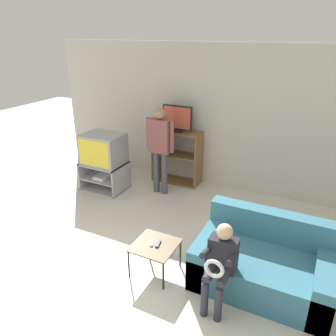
{
  "coord_description": "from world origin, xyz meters",
  "views": [
    {
      "loc": [
        2.01,
        -2.01,
        2.78
      ],
      "look_at": [
        0.02,
        1.96,
        0.9
      ],
      "focal_mm": 35.0,
      "sensor_mm": 36.0,
      "label": 1
    }
  ],
  "objects_px": {
    "television_main": "(103,149)",
    "media_shelf": "(177,156)",
    "remote_control_white": "(151,242)",
    "snack_table": "(155,247)",
    "tv_stand": "(105,176)",
    "couch": "(263,263)",
    "person_standing_adult": "(160,143)",
    "person_seated_child": "(220,261)",
    "television_flat": "(177,119)",
    "remote_control_black": "(158,244)"
  },
  "relations": [
    {
      "from": "snack_table",
      "to": "remote_control_black",
      "type": "xyz_separation_m",
      "value": [
        0.03,
        0.02,
        0.05
      ]
    },
    {
      "from": "media_shelf",
      "to": "television_flat",
      "type": "xyz_separation_m",
      "value": [
        0.01,
        -0.01,
        0.74
      ]
    },
    {
      "from": "tv_stand",
      "to": "remote_control_white",
      "type": "distance_m",
      "value": 2.5
    },
    {
      "from": "television_main",
      "to": "person_seated_child",
      "type": "bearing_deg",
      "value": -32.32
    },
    {
      "from": "couch",
      "to": "person_standing_adult",
      "type": "distance_m",
      "value": 2.75
    },
    {
      "from": "television_main",
      "to": "media_shelf",
      "type": "distance_m",
      "value": 1.4
    },
    {
      "from": "snack_table",
      "to": "person_seated_child",
      "type": "bearing_deg",
      "value": -9.91
    },
    {
      "from": "remote_control_black",
      "to": "tv_stand",
      "type": "bearing_deg",
      "value": 129.56
    },
    {
      "from": "remote_control_black",
      "to": "remote_control_white",
      "type": "bearing_deg",
      "value": 176.82
    },
    {
      "from": "media_shelf",
      "to": "television_flat",
      "type": "relative_size",
      "value": 1.78
    },
    {
      "from": "television_main",
      "to": "snack_table",
      "type": "height_order",
      "value": "television_main"
    },
    {
      "from": "remote_control_black",
      "to": "person_standing_adult",
      "type": "distance_m",
      "value": 2.23
    },
    {
      "from": "tv_stand",
      "to": "person_standing_adult",
      "type": "distance_m",
      "value": 1.28
    },
    {
      "from": "media_shelf",
      "to": "snack_table",
      "type": "relative_size",
      "value": 2.0
    },
    {
      "from": "television_main",
      "to": "person_standing_adult",
      "type": "height_order",
      "value": "person_standing_adult"
    },
    {
      "from": "person_seated_child",
      "to": "remote_control_black",
      "type": "bearing_deg",
      "value": 168.25
    },
    {
      "from": "television_main",
      "to": "couch",
      "type": "distance_m",
      "value": 3.44
    },
    {
      "from": "tv_stand",
      "to": "snack_table",
      "type": "bearing_deg",
      "value": -39.39
    },
    {
      "from": "television_main",
      "to": "couch",
      "type": "xyz_separation_m",
      "value": [
        3.17,
        -1.23,
        -0.52
      ]
    },
    {
      "from": "couch",
      "to": "person_seated_child",
      "type": "distance_m",
      "value": 0.72
    },
    {
      "from": "remote_control_white",
      "to": "television_main",
      "type": "bearing_deg",
      "value": 111.35
    },
    {
      "from": "remote_control_black",
      "to": "remote_control_white",
      "type": "xyz_separation_m",
      "value": [
        -0.09,
        -0.01,
        0.0
      ]
    },
    {
      "from": "television_main",
      "to": "tv_stand",
      "type": "bearing_deg",
      "value": -117.49
    },
    {
      "from": "snack_table",
      "to": "person_seated_child",
      "type": "xyz_separation_m",
      "value": [
        0.86,
        -0.15,
        0.21
      ]
    },
    {
      "from": "tv_stand",
      "to": "television_main",
      "type": "bearing_deg",
      "value": 62.51
    },
    {
      "from": "tv_stand",
      "to": "remote_control_white",
      "type": "bearing_deg",
      "value": -40.01
    },
    {
      "from": "media_shelf",
      "to": "snack_table",
      "type": "xyz_separation_m",
      "value": [
        0.88,
        -2.49,
        -0.17
      ]
    },
    {
      "from": "television_flat",
      "to": "remote_control_black",
      "type": "height_order",
      "value": "television_flat"
    },
    {
      "from": "television_flat",
      "to": "snack_table",
      "type": "height_order",
      "value": "television_flat"
    },
    {
      "from": "media_shelf",
      "to": "remote_control_black",
      "type": "xyz_separation_m",
      "value": [
        0.92,
        -2.47,
        -0.12
      ]
    },
    {
      "from": "snack_table",
      "to": "remote_control_white",
      "type": "distance_m",
      "value": 0.07
    },
    {
      "from": "media_shelf",
      "to": "couch",
      "type": "relative_size",
      "value": 0.68
    },
    {
      "from": "tv_stand",
      "to": "remote_control_white",
      "type": "height_order",
      "value": "tv_stand"
    },
    {
      "from": "television_main",
      "to": "person_standing_adult",
      "type": "bearing_deg",
      "value": 17.15
    },
    {
      "from": "television_main",
      "to": "remote_control_black",
      "type": "relative_size",
      "value": 5.0
    },
    {
      "from": "tv_stand",
      "to": "media_shelf",
      "type": "distance_m",
      "value": 1.42
    },
    {
      "from": "snack_table",
      "to": "person_standing_adult",
      "type": "xyz_separation_m",
      "value": [
        -0.95,
        1.94,
        0.6
      ]
    },
    {
      "from": "television_flat",
      "to": "person_standing_adult",
      "type": "relative_size",
      "value": 0.37
    },
    {
      "from": "couch",
      "to": "media_shelf",
      "type": "bearing_deg",
      "value": 135.15
    },
    {
      "from": "snack_table",
      "to": "person_seated_child",
      "type": "height_order",
      "value": "person_seated_child"
    },
    {
      "from": "tv_stand",
      "to": "media_shelf",
      "type": "height_order",
      "value": "media_shelf"
    },
    {
      "from": "tv_stand",
      "to": "remote_control_black",
      "type": "bearing_deg",
      "value": -38.53
    },
    {
      "from": "television_flat",
      "to": "person_seated_child",
      "type": "bearing_deg",
      "value": -56.57
    },
    {
      "from": "person_standing_adult",
      "to": "remote_control_black",
      "type": "bearing_deg",
      "value": -62.82
    },
    {
      "from": "media_shelf",
      "to": "person_standing_adult",
      "type": "distance_m",
      "value": 0.7
    },
    {
      "from": "couch",
      "to": "snack_table",
      "type": "bearing_deg",
      "value": -161.9
    },
    {
      "from": "television_main",
      "to": "media_shelf",
      "type": "xyz_separation_m",
      "value": [
        1.07,
        0.86,
        -0.26
      ]
    },
    {
      "from": "television_main",
      "to": "television_flat",
      "type": "distance_m",
      "value": 1.45
    },
    {
      "from": "snack_table",
      "to": "couch",
      "type": "relative_size",
      "value": 0.34
    },
    {
      "from": "media_shelf",
      "to": "remote_control_white",
      "type": "distance_m",
      "value": 2.62
    }
  ]
}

